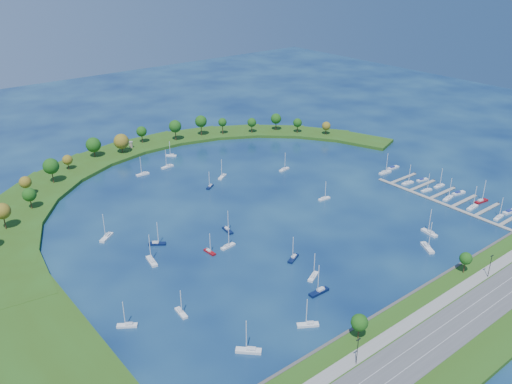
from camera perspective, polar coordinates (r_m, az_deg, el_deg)
ground at (r=283.17m, az=-0.15°, el=-1.33°), size 700.00×700.00×0.00m
south_shoreline at (r=214.92m, az=21.29°, el=-12.26°), size 420.00×43.10×11.60m
breakwater at (r=298.52m, az=-13.05°, el=-0.37°), size 286.74×247.64×2.00m
breakwater_trees at (r=342.45m, az=-12.23°, el=4.76°), size 238.58×92.92×14.75m
harbor_tower at (r=367.02m, az=-13.19°, el=4.94°), size 2.60×2.60×4.32m
dock_system at (r=306.50m, az=19.82°, el=-0.71°), size 24.28×82.00×1.60m
moored_boat_0 at (r=223.95m, az=6.12°, el=-8.89°), size 7.82×5.24×11.24m
moored_boat_1 at (r=249.74m, az=-10.51°, el=-5.36°), size 7.61×6.45×11.54m
moored_boat_2 at (r=187.29m, az=-0.78°, el=-16.48°), size 7.98×7.89×12.89m
moored_boat_3 at (r=267.32m, az=18.01°, el=-4.10°), size 3.76×8.95×12.76m
moored_boat_4 at (r=205.13m, az=-8.00°, el=-12.56°), size 2.79×7.52×10.81m
moored_boat_5 at (r=352.98m, az=-9.03°, el=3.92°), size 6.25×6.29×10.18m
moored_boat_6 at (r=257.06m, az=-3.05°, el=-4.02°), size 3.09×7.83×11.20m
moored_boat_7 at (r=254.43m, az=17.80°, el=-5.60°), size 7.01×9.52×13.90m
moored_boat_8 at (r=290.59m, az=7.28°, el=-0.64°), size 7.28×2.59×10.49m
moored_boat_9 at (r=240.28m, az=-4.97°, el=-6.31°), size 2.42×6.90×9.96m
moored_boat_10 at (r=303.81m, az=-4.94°, el=0.63°), size 6.68×5.21×9.89m
moored_boat_11 at (r=215.23m, az=6.75°, el=-10.45°), size 9.04×2.75×13.20m
moored_boat_12 at (r=316.47m, az=-3.62°, el=1.70°), size 7.94×6.14×11.72m
moored_boat_13 at (r=198.65m, az=5.57°, el=-13.82°), size 7.89×6.13×11.66m
moored_boat_14 at (r=235.27m, az=3.99°, el=-6.99°), size 8.03×5.28×11.52m
moored_boat_15 at (r=326.53m, az=-11.99°, el=1.93°), size 8.00×2.68×11.59m
moored_boat_16 at (r=326.85m, az=3.03°, el=2.48°), size 7.82×3.36×11.13m
moored_boat_17 at (r=243.82m, az=-3.02°, el=-5.74°), size 7.68×3.01×11.00m
moored_boat_18 at (r=260.20m, az=-15.65°, el=-4.60°), size 8.63×7.29×13.07m
moored_boat_19 at (r=334.89m, az=-9.43°, el=2.74°), size 8.38×3.13×12.03m
moored_boat_20 at (r=202.83m, az=-13.58°, el=-13.58°), size 7.19×5.87×10.77m
moored_boat_21 at (r=236.84m, az=-11.06°, el=-7.19°), size 4.04×9.28×13.19m
docked_boat_0 at (r=294.77m, az=24.46°, el=-2.43°), size 7.93×3.00×11.37m
docked_boat_1 at (r=303.49m, az=25.43°, el=-1.90°), size 9.18×3.73×1.82m
docked_boat_2 at (r=300.40m, az=22.08°, el=-1.48°), size 8.72×3.04×12.58m
docked_boat_3 at (r=309.46m, az=22.89°, el=-0.86°), size 8.75×3.53×12.51m
docked_boat_4 at (r=306.62m, az=19.80°, el=-0.58°), size 8.54×3.43×12.20m
docked_boat_5 at (r=315.24m, az=20.78°, el=-0.10°), size 8.77×3.79×1.73m
docked_boat_6 at (r=313.05m, az=17.73°, el=0.24°), size 7.31×3.14×10.40m
docked_boat_7 at (r=320.78m, az=18.96°, el=0.66°), size 7.64×2.39×11.13m
docked_boat_8 at (r=319.42m, az=15.87°, el=0.99°), size 8.08×3.16×11.56m
docked_boat_9 at (r=326.36m, az=17.30°, el=1.25°), size 7.81×3.39×1.54m
docked_boat_10 at (r=330.92m, az=13.60°, el=2.09°), size 8.82×2.96×12.76m
docked_boat_11 at (r=339.54m, az=14.40°, el=2.54°), size 8.57×2.80×1.73m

